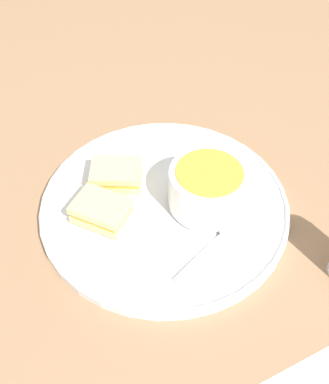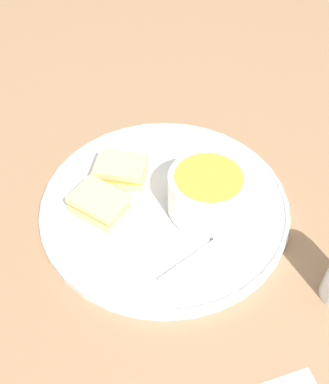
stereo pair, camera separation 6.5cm
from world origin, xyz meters
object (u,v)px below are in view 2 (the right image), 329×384
at_px(soup_bowl, 207,192).
at_px(sandwich_half_near, 121,170).
at_px(spoon, 217,239).
at_px(sandwich_half_far, 100,203).

xyz_separation_m(soup_bowl, sandwich_half_near, (0.11, 0.09, -0.02)).
relative_size(soup_bowl, spoon, 0.87).
relative_size(sandwich_half_near, sandwich_half_far, 1.00).
xyz_separation_m(spoon, sandwich_half_far, (0.11, 0.13, 0.01)).
distance_m(soup_bowl, spoon, 0.07).
distance_m(spoon, sandwich_half_far, 0.17).
relative_size(spoon, sandwich_half_far, 1.38).
bearing_deg(spoon, sandwich_half_near, 98.91).
height_order(spoon, sandwich_half_near, sandwich_half_near).
height_order(soup_bowl, sandwich_half_near, soup_bowl).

